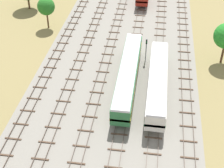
% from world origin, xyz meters
% --- Properties ---
extents(ground_plane, '(480.00, 480.00, 0.00)m').
position_xyz_m(ground_plane, '(0.00, 56.00, 0.00)').
color(ground_plane, olive).
extents(ballast_bed, '(28.35, 176.00, 0.01)m').
position_xyz_m(ballast_bed, '(0.00, 56.00, 0.00)').
color(ballast_bed, gray).
rests_on(ballast_bed, ground).
extents(track_far_left, '(2.40, 126.00, 0.29)m').
position_xyz_m(track_far_left, '(-12.17, 57.00, 0.14)').
color(track_far_left, '#47382D').
rests_on(track_far_left, ground).
extents(track_left, '(2.40, 126.00, 0.29)m').
position_xyz_m(track_left, '(-7.30, 57.00, 0.14)').
color(track_left, '#47382D').
rests_on(track_left, ground).
extents(track_centre_left, '(2.40, 126.00, 0.29)m').
position_xyz_m(track_centre_left, '(-2.43, 57.00, 0.14)').
color(track_centre_left, '#47382D').
rests_on(track_centre_left, ground).
extents(track_centre, '(2.40, 126.00, 0.29)m').
position_xyz_m(track_centre, '(2.43, 57.00, 0.14)').
color(track_centre, '#47382D').
rests_on(track_centre, ground).
extents(track_centre_right, '(2.40, 126.00, 0.29)m').
position_xyz_m(track_centre_right, '(7.30, 57.00, 0.14)').
color(track_centre_right, '#47382D').
rests_on(track_centre_right, ground).
extents(track_right, '(2.40, 126.00, 0.29)m').
position_xyz_m(track_right, '(12.17, 57.00, 0.14)').
color(track_right, '#47382D').
rests_on(track_right, ground).
extents(diesel_railcar_centre_right_near, '(2.96, 20.50, 3.80)m').
position_xyz_m(diesel_railcar_centre_right_near, '(7.30, 44.59, 2.60)').
color(diesel_railcar_centre_right_near, beige).
rests_on(diesel_railcar_centre_right_near, ground).
extents(passenger_coach_centre_mid, '(2.96, 22.00, 3.80)m').
position_xyz_m(passenger_coach_centre_mid, '(2.43, 46.01, 2.61)').
color(passenger_coach_centre_mid, '#286638').
rests_on(passenger_coach_centre_mid, ground).
extents(signal_post_nearest, '(0.28, 0.47, 4.62)m').
position_xyz_m(signal_post_nearest, '(4.87, 54.39, 2.97)').
color(signal_post_nearest, gray).
rests_on(signal_post_nearest, ground).
extents(lineside_tree_2, '(3.72, 3.72, 6.80)m').
position_xyz_m(lineside_tree_2, '(-17.02, 64.78, 4.92)').
color(lineside_tree_2, '#4C331E').
rests_on(lineside_tree_2, ground).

